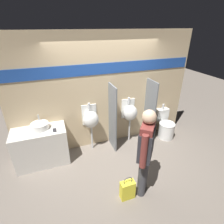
# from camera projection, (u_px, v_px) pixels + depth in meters

# --- Properties ---
(ground_plane) EXTENTS (16.00, 16.00, 0.00)m
(ground_plane) POSITION_uv_depth(u_px,v_px,m) (114.00, 154.00, 4.19)
(ground_plane) COLOR #70665B
(display_wall) EXTENTS (4.34, 0.07, 2.70)m
(display_wall) POSITION_uv_depth(u_px,v_px,m) (106.00, 92.00, 4.08)
(display_wall) COLOR tan
(display_wall) RESTS_ON ground_plane
(sink_counter) EXTENTS (1.09, 0.55, 0.83)m
(sink_counter) POSITION_uv_depth(u_px,v_px,m) (41.00, 147.00, 3.77)
(sink_counter) COLOR silver
(sink_counter) RESTS_ON ground_plane
(sink_basin) EXTENTS (0.35, 0.35, 0.27)m
(sink_basin) POSITION_uv_depth(u_px,v_px,m) (40.00, 126.00, 3.62)
(sink_basin) COLOR white
(sink_basin) RESTS_ON sink_counter
(cell_phone) EXTENTS (0.07, 0.14, 0.01)m
(cell_phone) POSITION_uv_depth(u_px,v_px,m) (55.00, 130.00, 3.59)
(cell_phone) COLOR #232328
(cell_phone) RESTS_ON sink_counter
(divider_near_counter) EXTENTS (0.03, 0.49, 1.61)m
(divider_near_counter) POSITION_uv_depth(u_px,v_px,m) (112.00, 118.00, 4.12)
(divider_near_counter) COLOR slate
(divider_near_counter) RESTS_ON ground_plane
(divider_mid) EXTENTS (0.03, 0.49, 1.61)m
(divider_mid) POSITION_uv_depth(u_px,v_px,m) (150.00, 112.00, 4.42)
(divider_mid) COLOR slate
(divider_mid) RESTS_ON ground_plane
(urinal_near_counter) EXTENTS (0.37, 0.31, 1.19)m
(urinal_near_counter) POSITION_uv_depth(u_px,v_px,m) (91.00, 120.00, 4.05)
(urinal_near_counter) COLOR silver
(urinal_near_counter) RESTS_ON ground_plane
(urinal_far) EXTENTS (0.37, 0.31, 1.19)m
(urinal_far) POSITION_uv_depth(u_px,v_px,m) (130.00, 113.00, 4.36)
(urinal_far) COLOR silver
(urinal_far) RESTS_ON ground_plane
(toilet) EXTENTS (0.42, 0.58, 0.88)m
(toilet) POSITION_uv_depth(u_px,v_px,m) (165.00, 127.00, 4.74)
(toilet) COLOR white
(toilet) RESTS_ON ground_plane
(person_in_vest) EXTENTS (0.45, 0.48, 1.67)m
(person_in_vest) POSITION_uv_depth(u_px,v_px,m) (146.00, 149.00, 2.85)
(person_in_vest) COLOR #3D3D42
(person_in_vest) RESTS_ON ground_plane
(shopping_bag) EXTENTS (0.25, 0.14, 0.48)m
(shopping_bag) POSITION_uv_depth(u_px,v_px,m) (127.00, 190.00, 3.06)
(shopping_bag) COLOR yellow
(shopping_bag) RESTS_ON ground_plane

